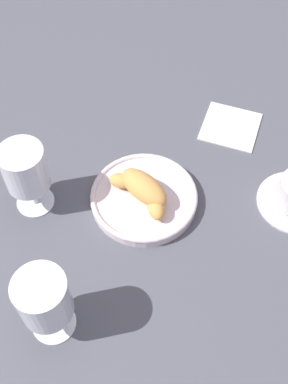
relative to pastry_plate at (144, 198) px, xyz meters
name	(u,v)px	position (x,y,z in m)	size (l,w,h in m)	color
ground_plane	(142,198)	(0.01, -0.01, -0.01)	(2.20, 2.20, 0.00)	#4C4F56
pastry_plate	(144,198)	(0.00, 0.00, 0.00)	(0.19, 0.19, 0.02)	silver
croissant_large	(143,189)	(0.00, 0.00, 0.03)	(0.13, 0.08, 0.04)	#D6994C
juice_glass_left	(25,171)	(0.17, 0.10, 0.08)	(0.08, 0.08, 0.14)	white
juice_glass_right	(44,299)	(0.00, 0.26, 0.08)	(0.08, 0.08, 0.14)	white
folded_napkin	(231,126)	(-0.05, -0.25, -0.01)	(0.11, 0.11, 0.01)	silver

